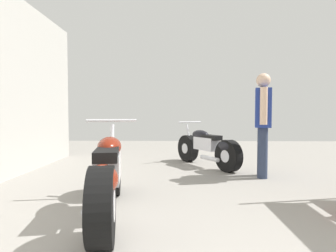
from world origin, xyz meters
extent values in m
plane|color=gray|center=(0.00, 3.05, 0.00)|extent=(14.62, 14.62, 0.00)
cylinder|color=black|center=(-1.03, 3.10, 0.32)|extent=(0.29, 0.66, 0.64)
cylinder|color=silver|center=(-1.03, 3.10, 0.32)|extent=(0.24, 0.27, 0.24)
cylinder|color=black|center=(-0.80, 1.67, 0.32)|extent=(0.29, 0.66, 0.64)
cylinder|color=silver|center=(-0.80, 1.67, 0.32)|extent=(0.24, 0.27, 0.24)
cube|color=silver|center=(-0.92, 2.38, 0.50)|extent=(0.34, 0.67, 0.28)
ellipsoid|color=maroon|center=(-0.95, 2.60, 0.68)|extent=(0.34, 0.56, 0.22)
cube|color=black|center=(-0.89, 2.21, 0.65)|extent=(0.29, 0.51, 0.10)
ellipsoid|color=maroon|center=(-0.81, 1.72, 0.52)|extent=(0.33, 0.48, 0.24)
cylinder|color=silver|center=(-1.03, 3.06, 0.62)|extent=(0.09, 0.26, 0.58)
cylinder|color=silver|center=(-1.02, 3.02, 0.96)|extent=(0.62, 0.13, 0.04)
cylinder|color=silver|center=(-1.01, 2.06, 0.22)|extent=(0.18, 0.56, 0.09)
cylinder|color=black|center=(0.06, 5.69, 0.29)|extent=(0.44, 0.58, 0.58)
cylinder|color=silver|center=(0.06, 5.69, 0.29)|extent=(0.26, 0.28, 0.22)
cylinder|color=black|center=(0.74, 4.57, 0.29)|extent=(0.44, 0.58, 0.58)
cylinder|color=silver|center=(0.74, 4.57, 0.29)|extent=(0.26, 0.28, 0.22)
cube|color=silver|center=(0.40, 5.13, 0.45)|extent=(0.48, 0.61, 0.25)
ellipsoid|color=black|center=(0.30, 5.30, 0.61)|extent=(0.44, 0.52, 0.20)
cube|color=black|center=(0.49, 4.99, 0.59)|extent=(0.39, 0.47, 0.09)
ellipsoid|color=black|center=(0.72, 4.61, 0.47)|extent=(0.41, 0.46, 0.22)
cylinder|color=silver|center=(0.08, 5.66, 0.56)|extent=(0.16, 0.22, 0.52)
cylinder|color=silver|center=(0.10, 5.63, 0.87)|extent=(0.50, 0.32, 0.03)
cylinder|color=silver|center=(0.43, 4.83, 0.20)|extent=(0.33, 0.47, 0.08)
cylinder|color=#2D3851|center=(1.20, 4.08, 0.41)|extent=(0.19, 0.19, 0.83)
cylinder|color=#2D3851|center=(1.25, 4.28, 0.41)|extent=(0.19, 0.19, 0.83)
cube|color=navy|center=(1.22, 4.18, 1.14)|extent=(0.36, 0.51, 0.63)
cylinder|color=beige|center=(1.15, 3.91, 1.17)|extent=(0.14, 0.14, 0.58)
cylinder|color=beige|center=(1.30, 4.46, 1.17)|extent=(0.14, 0.14, 0.58)
sphere|color=beige|center=(1.22, 4.18, 1.60)|extent=(0.23, 0.23, 0.23)
camera|label=1|loc=(-0.23, -0.50, 1.05)|focal=30.17mm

